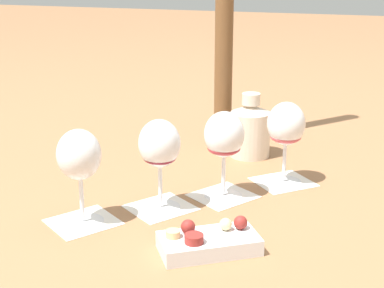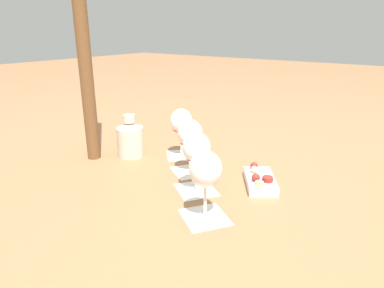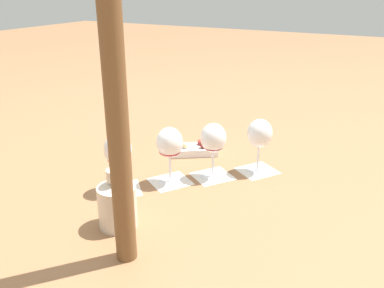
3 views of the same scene
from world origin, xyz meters
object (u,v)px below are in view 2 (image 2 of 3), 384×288
object	(u,v)px
wine_glass_1	(190,137)
wine_glass_2	(196,151)
snack_dish	(260,180)
umbrella_pole	(81,17)
wine_glass_3	(205,173)
ceramic_vase	(130,138)
wine_glass_0	(181,124)

from	to	relation	value
wine_glass_1	wine_glass_2	world-z (taller)	same
snack_dish	umbrella_pole	bearing A→B (deg)	-76.62
wine_glass_2	wine_glass_3	xyz separation A→B (m)	(0.11, 0.10, 0.00)
wine_glass_3	umbrella_pole	distance (m)	0.67
wine_glass_2	ceramic_vase	size ratio (longest dim) A/B	1.13
wine_glass_0	wine_glass_1	world-z (taller)	same
wine_glass_3	umbrella_pole	bearing A→B (deg)	-101.00
wine_glass_1	ceramic_vase	xyz separation A→B (m)	(0.01, -0.26, -0.05)
wine_glass_2	ceramic_vase	world-z (taller)	wine_glass_2
wine_glass_3	ceramic_vase	world-z (taller)	wine_glass_3
wine_glass_3	ceramic_vase	bearing A→B (deg)	-113.59
ceramic_vase	snack_dish	world-z (taller)	ceramic_vase
wine_glass_0	snack_dish	size ratio (longest dim) A/B	0.97
wine_glass_0	wine_glass_3	bearing A→B (deg)	45.08
wine_glass_1	ceramic_vase	distance (m)	0.27
wine_glass_2	ceramic_vase	bearing A→B (deg)	-104.29
wine_glass_0	umbrella_pole	xyz separation A→B (m)	(0.20, -0.24, 0.36)
wine_glass_1	umbrella_pole	bearing A→B (deg)	-74.20
wine_glass_2	umbrella_pole	size ratio (longest dim) A/B	0.18
snack_dish	umbrella_pole	size ratio (longest dim) A/B	0.19
wine_glass_2	snack_dish	distance (m)	0.22
wine_glass_2	umbrella_pole	distance (m)	0.58
wine_glass_1	snack_dish	xyz separation A→B (m)	(-0.04, 0.23, -0.10)
wine_glass_0	umbrella_pole	bearing A→B (deg)	-50.15
wine_glass_1	umbrella_pole	world-z (taller)	umbrella_pole
wine_glass_0	umbrella_pole	distance (m)	0.48
wine_glass_0	wine_glass_1	bearing A→B (deg)	48.15
snack_dish	wine_glass_0	bearing A→B (deg)	-100.50
wine_glass_2	wine_glass_3	distance (m)	0.15
wine_glass_1	ceramic_vase	size ratio (longest dim) A/B	1.13
wine_glass_0	snack_dish	world-z (taller)	wine_glass_0
wine_glass_2	wine_glass_3	bearing A→B (deg)	43.24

